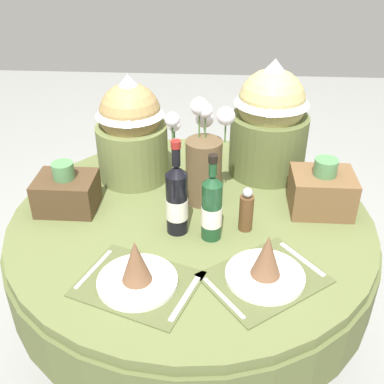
{
  "coord_description": "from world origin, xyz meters",
  "views": [
    {
      "loc": [
        0.09,
        -1.39,
        1.7
      ],
      "look_at": [
        0.0,
        0.03,
        0.82
      ],
      "focal_mm": 43.53,
      "sensor_mm": 36.0,
      "label": 1
    }
  ],
  "objects_px": {
    "pepper_mill": "(246,211)",
    "place_setting_right": "(266,267)",
    "woven_basket_side_right": "(322,191)",
    "wine_bottle_left": "(177,199)",
    "woven_basket_side_left": "(67,191)",
    "flower_vase": "(203,160)",
    "wine_bottle_centre": "(212,207)",
    "gift_tub_back_left": "(131,125)",
    "place_setting_left": "(137,272)",
    "gift_tub_back_right": "(270,115)",
    "dining_table": "(191,247)"
  },
  "relations": [
    {
      "from": "place_setting_left",
      "to": "woven_basket_side_right",
      "type": "xyz_separation_m",
      "value": [
        0.61,
        0.44,
        0.03
      ]
    },
    {
      "from": "place_setting_left",
      "to": "pepper_mill",
      "type": "distance_m",
      "value": 0.45
    },
    {
      "from": "flower_vase",
      "to": "woven_basket_side_right",
      "type": "distance_m",
      "value": 0.44
    },
    {
      "from": "gift_tub_back_left",
      "to": "gift_tub_back_right",
      "type": "bearing_deg",
      "value": 8.53
    },
    {
      "from": "wine_bottle_left",
      "to": "woven_basket_side_left",
      "type": "xyz_separation_m",
      "value": [
        -0.42,
        0.12,
        -0.06
      ]
    },
    {
      "from": "dining_table",
      "to": "wine_bottle_left",
      "type": "height_order",
      "value": "wine_bottle_left"
    },
    {
      "from": "place_setting_left",
      "to": "pepper_mill",
      "type": "bearing_deg",
      "value": 42.69
    },
    {
      "from": "wine_bottle_centre",
      "to": "gift_tub_back_left",
      "type": "height_order",
      "value": "gift_tub_back_left"
    },
    {
      "from": "dining_table",
      "to": "gift_tub_back_left",
      "type": "relative_size",
      "value": 3.09
    },
    {
      "from": "place_setting_left",
      "to": "woven_basket_side_right",
      "type": "distance_m",
      "value": 0.75
    },
    {
      "from": "place_setting_left",
      "to": "place_setting_right",
      "type": "bearing_deg",
      "value": 7.4
    },
    {
      "from": "gift_tub_back_left",
      "to": "woven_basket_side_left",
      "type": "distance_m",
      "value": 0.36
    },
    {
      "from": "place_setting_left",
      "to": "flower_vase",
      "type": "relative_size",
      "value": 1.03
    },
    {
      "from": "dining_table",
      "to": "gift_tub_back_right",
      "type": "xyz_separation_m",
      "value": [
        0.29,
        0.35,
        0.4
      ]
    },
    {
      "from": "wine_bottle_left",
      "to": "woven_basket_side_left",
      "type": "height_order",
      "value": "wine_bottle_left"
    },
    {
      "from": "flower_vase",
      "to": "gift_tub_back_right",
      "type": "height_order",
      "value": "gift_tub_back_right"
    },
    {
      "from": "place_setting_left",
      "to": "pepper_mill",
      "type": "height_order",
      "value": "pepper_mill"
    },
    {
      "from": "dining_table",
      "to": "wine_bottle_centre",
      "type": "relative_size",
      "value": 4.28
    },
    {
      "from": "gift_tub_back_right",
      "to": "wine_bottle_centre",
      "type": "bearing_deg",
      "value": -114.38
    },
    {
      "from": "gift_tub_back_left",
      "to": "woven_basket_side_right",
      "type": "xyz_separation_m",
      "value": [
        0.72,
        -0.2,
        -0.15
      ]
    },
    {
      "from": "place_setting_right",
      "to": "woven_basket_side_right",
      "type": "bearing_deg",
      "value": 60.19
    },
    {
      "from": "place_setting_left",
      "to": "place_setting_right",
      "type": "xyz_separation_m",
      "value": [
        0.38,
        0.05,
        0.0
      ]
    },
    {
      "from": "flower_vase",
      "to": "woven_basket_side_left",
      "type": "relative_size",
      "value": 1.86
    },
    {
      "from": "wine_bottle_centre",
      "to": "gift_tub_back_right",
      "type": "height_order",
      "value": "gift_tub_back_right"
    },
    {
      "from": "flower_vase",
      "to": "woven_basket_side_left",
      "type": "distance_m",
      "value": 0.51
    },
    {
      "from": "wine_bottle_centre",
      "to": "wine_bottle_left",
      "type": "bearing_deg",
      "value": 166.46
    },
    {
      "from": "pepper_mill",
      "to": "place_setting_right",
      "type": "bearing_deg",
      "value": -78.58
    },
    {
      "from": "pepper_mill",
      "to": "gift_tub_back_right",
      "type": "xyz_separation_m",
      "value": [
        0.1,
        0.42,
        0.18
      ]
    },
    {
      "from": "wine_bottle_left",
      "to": "gift_tub_back_right",
      "type": "bearing_deg",
      "value": 53.39
    },
    {
      "from": "pepper_mill",
      "to": "woven_basket_side_right",
      "type": "relative_size",
      "value": 0.74
    },
    {
      "from": "dining_table",
      "to": "place_setting_left",
      "type": "relative_size",
      "value": 3.26
    },
    {
      "from": "wine_bottle_left",
      "to": "place_setting_left",
      "type": "bearing_deg",
      "value": -108.69
    },
    {
      "from": "wine_bottle_centre",
      "to": "gift_tub_back_right",
      "type": "distance_m",
      "value": 0.54
    },
    {
      "from": "woven_basket_side_right",
      "to": "gift_tub_back_left",
      "type": "bearing_deg",
      "value": 164.58
    },
    {
      "from": "flower_vase",
      "to": "gift_tub_back_right",
      "type": "bearing_deg",
      "value": 43.46
    },
    {
      "from": "wine_bottle_left",
      "to": "pepper_mill",
      "type": "height_order",
      "value": "wine_bottle_left"
    },
    {
      "from": "place_setting_left",
      "to": "gift_tub_back_left",
      "type": "xyz_separation_m",
      "value": [
        -0.12,
        0.64,
        0.18
      ]
    },
    {
      "from": "pepper_mill",
      "to": "gift_tub_back_left",
      "type": "bearing_deg",
      "value": 142.68
    },
    {
      "from": "pepper_mill",
      "to": "flower_vase",
      "type": "bearing_deg",
      "value": 130.65
    },
    {
      "from": "dining_table",
      "to": "place_setting_left",
      "type": "height_order",
      "value": "place_setting_left"
    },
    {
      "from": "gift_tub_back_left",
      "to": "dining_table",
      "type": "bearing_deg",
      "value": -46.91
    },
    {
      "from": "place_setting_left",
      "to": "place_setting_right",
      "type": "relative_size",
      "value": 0.95
    },
    {
      "from": "place_setting_left",
      "to": "gift_tub_back_right",
      "type": "bearing_deg",
      "value": 59.52
    },
    {
      "from": "flower_vase",
      "to": "place_setting_left",
      "type": "bearing_deg",
      "value": -109.58
    },
    {
      "from": "place_setting_left",
      "to": "wine_bottle_centre",
      "type": "height_order",
      "value": "wine_bottle_centre"
    },
    {
      "from": "woven_basket_side_right",
      "to": "place_setting_right",
      "type": "bearing_deg",
      "value": -119.81
    },
    {
      "from": "wine_bottle_left",
      "to": "woven_basket_side_left",
      "type": "distance_m",
      "value": 0.44
    },
    {
      "from": "place_setting_left",
      "to": "dining_table",
      "type": "bearing_deg",
      "value": 69.87
    },
    {
      "from": "place_setting_left",
      "to": "gift_tub_back_right",
      "type": "distance_m",
      "value": 0.87
    },
    {
      "from": "pepper_mill",
      "to": "woven_basket_side_right",
      "type": "distance_m",
      "value": 0.31
    }
  ]
}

